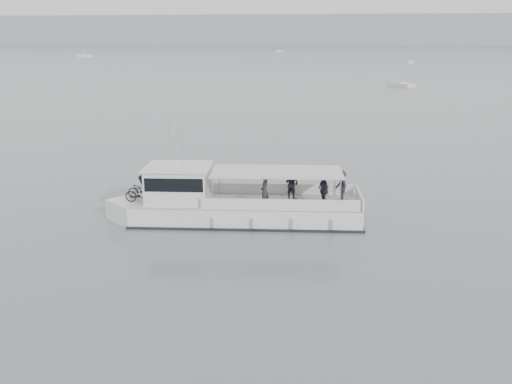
# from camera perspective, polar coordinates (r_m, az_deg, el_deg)

# --- Properties ---
(ground) EXTENTS (1400.00, 1400.00, 0.00)m
(ground) POSITION_cam_1_polar(r_m,az_deg,el_deg) (26.46, -4.27, -5.32)
(ground) COLOR slate
(ground) RESTS_ON ground
(headland) EXTENTS (1400.00, 90.00, 28.00)m
(headland) POSITION_cam_1_polar(r_m,az_deg,el_deg) (584.21, 7.79, 15.71)
(headland) COLOR #939EA8
(headland) RESTS_ON ground
(tour_boat) EXTENTS (13.43, 4.26, 5.59)m
(tour_boat) POSITION_cam_1_polar(r_m,az_deg,el_deg) (29.53, -3.22, -1.21)
(tour_boat) COLOR white
(tour_boat) RESTS_ON ground
(moored_fleet) EXTENTS (362.69, 329.42, 9.28)m
(moored_fleet) POSITION_cam_1_polar(r_m,az_deg,el_deg) (223.70, -3.06, 13.07)
(moored_fleet) COLOR white
(moored_fleet) RESTS_ON ground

